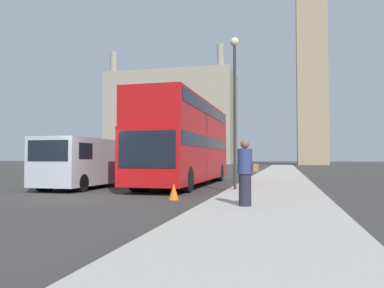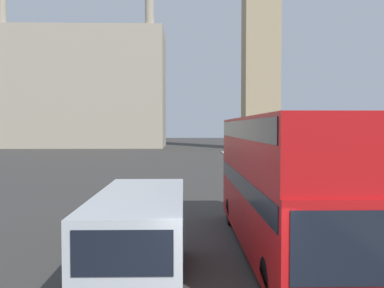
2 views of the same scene
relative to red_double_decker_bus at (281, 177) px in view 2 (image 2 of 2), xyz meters
The scene contains 3 objects.
building_block_distant 75.74m from the red_double_decker_bus, 107.53° to the left, with size 31.54×14.13×27.69m.
red_double_decker_bus is the anchor object (origin of this frame).
white_van 5.12m from the red_double_decker_bus, 146.10° to the right, with size 2.17×6.07×2.30m.
Camera 2 is at (-0.81, -6.34, 3.95)m, focal length 40.00 mm.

